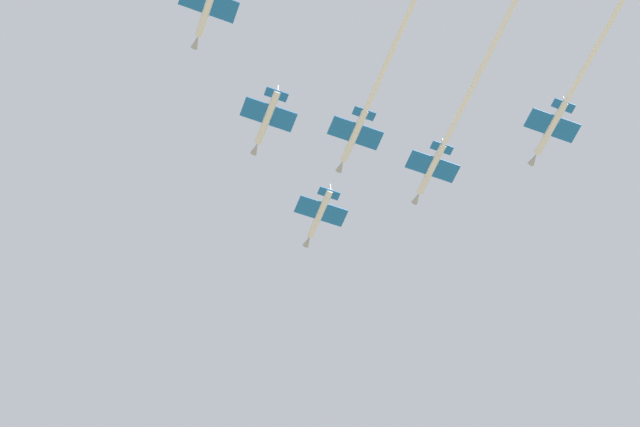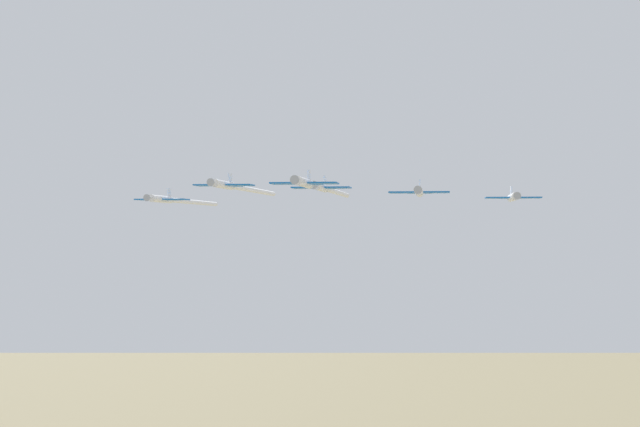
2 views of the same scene
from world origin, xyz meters
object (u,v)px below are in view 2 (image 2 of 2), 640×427
jet_port_outer (329,190)px  jet_center_rear (178,201)px  jet_lead (303,182)px  jet_starboard_inner (240,188)px  jet_starboard_outer (513,197)px  jet_port_inner (419,192)px

jet_port_outer → jet_center_rear: bearing=-23.5°
jet_lead → jet_starboard_inner: jet_starboard_inner is taller
jet_starboard_inner → jet_port_outer: jet_starboard_inner is taller
jet_lead → jet_starboard_inner: bearing=-60.1°
jet_starboard_inner → jet_port_outer: (-7.72, -13.88, -0.44)m
jet_starboard_outer → jet_lead: bearing=45.0°
jet_starboard_outer → jet_starboard_inner: bearing=5.0°
jet_lead → jet_center_rear: size_ratio=0.32×
jet_lead → jet_port_inner: size_ratio=1.00×
jet_center_rear → jet_port_inner: bearing=151.2°
jet_center_rear → jet_starboard_outer: bearing=170.8°
jet_lead → jet_center_rear: 52.67m
jet_port_inner → jet_port_outer: 20.11m
jet_port_outer → jet_starboard_outer: size_ratio=3.22×
jet_lead → jet_port_outer: 28.19m
jet_lead → jet_starboard_outer: bearing=-135.0°
jet_starboard_inner → jet_center_rear: (20.58, 6.06, -1.82)m
jet_starboard_inner → jet_lead: bearing=119.9°
jet_starboard_inner → jet_starboard_outer: jet_starboard_inner is taller
jet_center_rear → jet_port_outer: bearing=156.5°
jet_starboard_outer → jet_center_rear: 64.30m
jet_port_inner → jet_starboard_outer: (5.32, -21.80, -0.41)m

